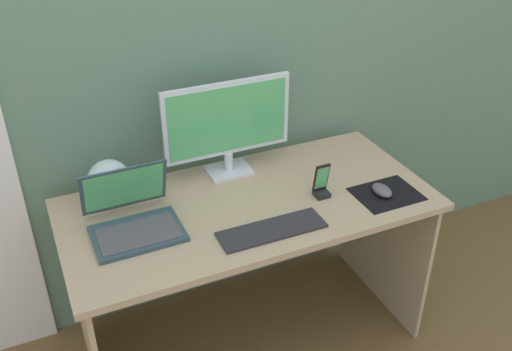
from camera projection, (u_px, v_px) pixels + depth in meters
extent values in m
plane|color=brown|center=(250.00, 335.00, 2.58)|extent=(8.00, 8.00, 0.00)
cube|color=slate|center=(206.00, 37.00, 2.26)|extent=(6.00, 0.04, 2.50)
cube|color=tan|center=(249.00, 205.00, 2.21)|extent=(1.43, 0.68, 0.03)
cube|color=tan|center=(86.00, 325.00, 2.16)|extent=(0.02, 0.64, 0.70)
cube|color=tan|center=(383.00, 236.00, 2.64)|extent=(0.02, 0.64, 0.70)
cube|color=silver|center=(229.00, 170.00, 2.40)|extent=(0.18, 0.14, 0.01)
cylinder|color=silver|center=(229.00, 161.00, 2.37)|extent=(0.04, 0.04, 0.08)
cube|color=silver|center=(227.00, 119.00, 2.27)|extent=(0.53, 0.02, 0.31)
cube|color=#4CB266|center=(228.00, 120.00, 2.27)|extent=(0.50, 0.00, 0.27)
cube|color=#2C444D|center=(138.00, 234.00, 2.02)|extent=(0.32, 0.22, 0.02)
cube|color=#47474C|center=(138.00, 233.00, 2.00)|extent=(0.28, 0.17, 0.00)
cube|color=#2C444D|center=(124.00, 188.00, 2.08)|extent=(0.32, 0.08, 0.20)
cube|color=#4CB266|center=(124.00, 188.00, 2.07)|extent=(0.29, 0.07, 0.17)
sphere|color=silver|center=(109.00, 181.00, 2.18)|extent=(0.17, 0.17, 0.17)
cube|color=#28262B|center=(272.00, 230.00, 2.04)|extent=(0.39, 0.13, 0.01)
cube|color=black|center=(386.00, 194.00, 2.25)|extent=(0.25, 0.20, 0.00)
ellipsoid|color=#574F5A|center=(382.00, 190.00, 2.24)|extent=(0.06, 0.10, 0.04)
cube|color=black|center=(322.00, 194.00, 2.24)|extent=(0.06, 0.05, 0.02)
cube|color=black|center=(321.00, 177.00, 2.21)|extent=(0.06, 0.03, 0.12)
cube|color=#4CB266|center=(322.00, 178.00, 2.20)|extent=(0.05, 0.02, 0.10)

